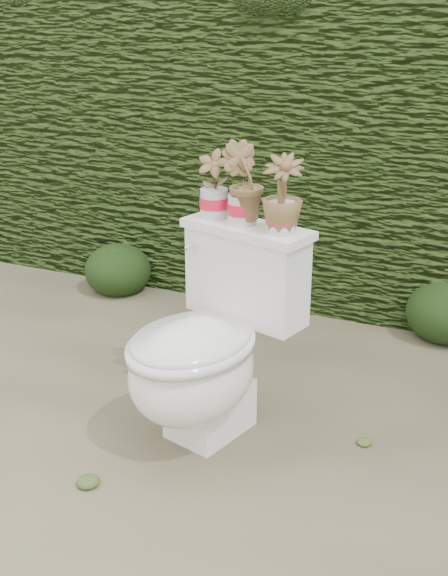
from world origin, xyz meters
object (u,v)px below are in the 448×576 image
at_px(potted_plant_left, 214,186).
at_px(potted_plant_center, 242,186).
at_px(potted_plant_right, 282,197).
at_px(toilet, 206,350).

xyz_separation_m(potted_plant_left, potted_plant_center, (0.13, -0.04, 0.02)).
bearing_deg(potted_plant_left, potted_plant_right, -19.66).
distance_m(toilet, potted_plant_right, 0.62).
bearing_deg(potted_plant_left, toilet, -76.14).
bearing_deg(toilet, potted_plant_center, 95.75).
relative_size(potted_plant_left, potted_plant_center, 0.84).
distance_m(potted_plant_center, potted_plant_right, 0.18).
bearing_deg(potted_plant_center, potted_plant_left, -16.23).
bearing_deg(potted_plant_center, potted_plant_right, 163.77).
xyz_separation_m(potted_plant_left, potted_plant_right, (0.30, -0.08, 0.01)).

